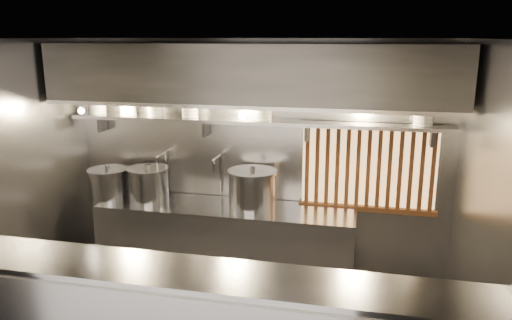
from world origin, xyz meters
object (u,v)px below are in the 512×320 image
at_px(pendant_bulb, 243,115).
at_px(stock_pot_mid, 149,184).
at_px(heat_lamp, 80,105).
at_px(stock_pot_left, 109,184).
at_px(stock_pot_right, 252,189).

bearing_deg(pendant_bulb, stock_pot_mid, -176.49).
bearing_deg(heat_lamp, stock_pot_left, 58.48).
relative_size(stock_pot_left, stock_pot_right, 0.89).
relative_size(pendant_bulb, stock_pot_mid, 0.36).
xyz_separation_m(stock_pot_left, stock_pot_right, (1.77, 0.08, 0.03)).
relative_size(pendant_bulb, stock_pot_right, 0.26).
distance_m(pendant_bulb, stock_pot_mid, 1.43).
xyz_separation_m(stock_pot_left, stock_pot_mid, (0.50, 0.04, 0.02)).
bearing_deg(stock_pot_mid, pendant_bulb, 3.51).
bearing_deg(pendant_bulb, stock_pot_right, -13.54).
height_order(pendant_bulb, stock_pot_right, pendant_bulb).
relative_size(heat_lamp, stock_pot_right, 0.49).
bearing_deg(stock_pot_left, heat_lamp, -121.52).
distance_m(pendant_bulb, stock_pot_right, 0.85).
bearing_deg(stock_pot_left, pendant_bulb, 3.76).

